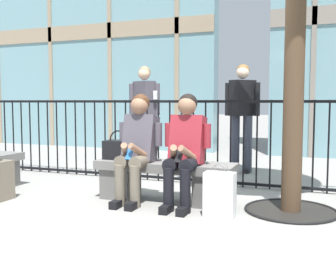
% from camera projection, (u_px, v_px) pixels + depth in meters
% --- Properties ---
extents(ground_plane, '(60.00, 60.00, 0.00)m').
position_uv_depth(ground_plane, '(165.00, 201.00, 4.58)').
color(ground_plane, gray).
extents(stone_bench, '(1.60, 0.44, 0.45)m').
position_uv_depth(stone_bench, '(165.00, 177.00, 4.55)').
color(stone_bench, slate).
rests_on(stone_bench, ground).
extents(seated_person_with_phone, '(0.52, 0.66, 1.21)m').
position_uv_depth(seated_person_with_phone, '(137.00, 144.00, 4.50)').
color(seated_person_with_phone, '#6B6051').
rests_on(seated_person_with_phone, ground).
extents(seated_person_companion, '(0.52, 0.66, 1.21)m').
position_uv_depth(seated_person_companion, '(185.00, 146.00, 4.30)').
color(seated_person_companion, black).
rests_on(seated_person_companion, ground).
extents(handbag_on_bench, '(0.33, 0.20, 0.34)m').
position_uv_depth(handbag_on_bench, '(119.00, 149.00, 4.73)').
color(handbag_on_bench, black).
rests_on(handbag_on_bench, stone_bench).
extents(shopping_bag, '(0.30, 0.17, 0.53)m').
position_uv_depth(shopping_bag, '(220.00, 194.00, 3.93)').
color(shopping_bag, white).
rests_on(shopping_bag, ground).
extents(bystander_at_railing, '(0.55, 0.43, 1.71)m').
position_uv_depth(bystander_at_railing, '(242.00, 109.00, 6.38)').
color(bystander_at_railing, '#383D4C').
rests_on(bystander_at_railing, ground).
extents(bystander_further_back, '(0.55, 0.39, 1.71)m').
position_uv_depth(bystander_further_back, '(144.00, 109.00, 6.72)').
color(bystander_further_back, black).
rests_on(bystander_further_back, ground).
extents(plaza_railing, '(8.27, 0.04, 1.15)m').
position_uv_depth(plaza_railing, '(193.00, 142.00, 5.51)').
color(plaza_railing, black).
rests_on(plaza_railing, ground).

